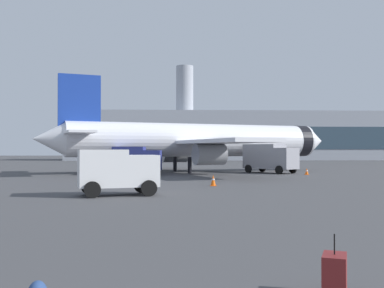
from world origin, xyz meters
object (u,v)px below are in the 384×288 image
cargo_van (117,170)px  service_truck (137,159)px  safety_cone_mid (307,171)px  safety_cone_near (277,169)px  airplane_at_gate (196,140)px  safety_cone_far (213,180)px  safety_cone_outer (118,170)px  fuel_truck (270,157)px  rolling_suitcase (335,274)px

cargo_van → service_truck: bearing=91.3°
safety_cone_mid → cargo_van: bearing=-129.8°
safety_cone_mid → safety_cone_near: bearing=102.5°
airplane_at_gate → cargo_van: bearing=-102.6°
safety_cone_far → safety_cone_outer: 20.75m
safety_cone_outer → fuel_truck: bearing=-3.6°
safety_cone_mid → safety_cone_outer: bearing=166.6°
safety_cone_near → safety_cone_mid: safety_cone_mid is taller
airplane_at_gate → safety_cone_far: size_ratio=42.18×
rolling_suitcase → service_truck: bearing=99.5°
safety_cone_near → safety_cone_outer: bearing=-173.5°
fuel_truck → safety_cone_outer: size_ratio=8.75×
safety_cone_near → safety_cone_mid: size_ratio=0.95×
service_truck → safety_cone_far: service_truck is taller
airplane_at_gate → fuel_truck: size_ratio=5.68×
airplane_at_gate → safety_cone_outer: size_ratio=49.72×
safety_cone_mid → service_truck: bearing=179.7°
airplane_at_gate → safety_cone_mid: 13.10m
rolling_suitcase → cargo_van: bearing=108.4°
safety_cone_outer → safety_cone_near: bearing=6.5°
safety_cone_near → safety_cone_outer: (-18.42, -2.11, 0.02)m
cargo_van → safety_cone_mid: 26.60m
cargo_van → safety_cone_far: cargo_van is taller
safety_cone_near → safety_cone_mid: (1.52, -6.85, 0.02)m
safety_cone_mid → rolling_suitcase: 39.89m
fuel_truck → safety_cone_mid: 4.98m
cargo_van → rolling_suitcase: cargo_van is taller
airplane_at_gate → fuel_truck: bearing=-17.1°
service_truck → fuel_truck: (14.45, 3.57, 0.16)m
service_truck → rolling_suitcase: service_truck is taller
safety_cone_far → safety_cone_outer: size_ratio=1.18×
safety_cone_outer → rolling_suitcase: size_ratio=0.64×
safety_cone_outer → rolling_suitcase: 43.97m
airplane_at_gate → cargo_van: (-5.93, -26.55, -2.21)m
service_truck → cargo_van: 20.52m
airplane_at_gate → fuel_truck: airplane_at_gate is taller
safety_cone_mid → safety_cone_outer: size_ratio=1.01×
airplane_at_gate → safety_cone_far: bearing=-89.7°
airplane_at_gate → safety_cone_near: size_ratio=52.01×
safety_cone_mid → rolling_suitcase: size_ratio=0.64×
safety_cone_mid → safety_cone_far: 17.77m
safety_cone_near → safety_cone_outer: safety_cone_outer is taller
service_truck → fuel_truck: size_ratio=0.81×
cargo_van → safety_cone_near: (15.50, 27.26, -1.12)m
safety_cone_outer → safety_cone_far: bearing=-64.4°
cargo_van → safety_cone_outer: (-2.92, 25.16, -1.11)m
cargo_van → rolling_suitcase: size_ratio=4.34×
safety_cone_outer → rolling_suitcase: (8.87, -43.07, 0.05)m
cargo_van → safety_cone_far: 8.90m
safety_cone_outer → service_truck: bearing=-62.3°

